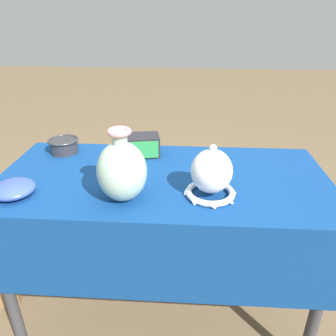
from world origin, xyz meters
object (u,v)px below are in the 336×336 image
(vase_tall_bulbous, at_px, (122,170))
(cup_wide_charcoal, at_px, (64,145))
(mosaic_tile_box, at_px, (143,145))
(vase_dome_bell, at_px, (211,175))
(bowl_shallow_cobalt, at_px, (13,189))

(vase_tall_bulbous, distance_m, cup_wide_charcoal, 0.51)
(vase_tall_bulbous, relative_size, cup_wide_charcoal, 1.88)
(vase_tall_bulbous, xyz_separation_m, mosaic_tile_box, (0.02, 0.37, -0.06))
(vase_dome_bell, bearing_deg, bowl_shallow_cobalt, -176.34)
(cup_wide_charcoal, bearing_deg, vase_tall_bulbous, -47.95)
(mosaic_tile_box, bearing_deg, cup_wide_charcoal, 168.30)
(vase_tall_bulbous, distance_m, mosaic_tile_box, 0.38)
(mosaic_tile_box, relative_size, cup_wide_charcoal, 1.16)
(vase_tall_bulbous, relative_size, mosaic_tile_box, 1.62)
(vase_dome_bell, relative_size, bowl_shallow_cobalt, 1.29)
(vase_dome_bell, distance_m, bowl_shallow_cobalt, 0.68)
(vase_tall_bulbous, distance_m, bowl_shallow_cobalt, 0.39)
(mosaic_tile_box, height_order, bowl_shallow_cobalt, mosaic_tile_box)
(vase_tall_bulbous, xyz_separation_m, vase_dome_bell, (0.30, 0.04, -0.03))
(bowl_shallow_cobalt, bearing_deg, cup_wide_charcoal, 83.54)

